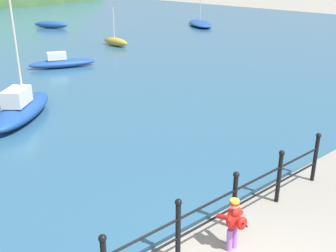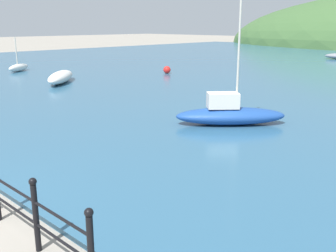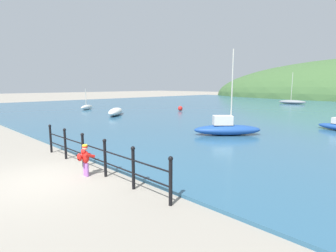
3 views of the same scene
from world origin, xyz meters
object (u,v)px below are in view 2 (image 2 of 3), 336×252
object	(u,v)px
boat_blue_hull	(230,114)
boat_far_right	(19,67)
boat_far_left	(61,77)
mooring_buoy	(167,70)

from	to	relation	value
boat_blue_hull	boat_far_right	xyz separation A→B (m)	(-19.97, 2.22, -0.09)
boat_far_left	mooring_buoy	distance (m)	7.60
boat_far_left	boat_far_right	bearing A→B (deg)	172.60
boat_far_right	mooring_buoy	distance (m)	10.77
boat_far_left	boat_far_right	distance (m)	7.24
boat_far_left	boat_far_right	xyz separation A→B (m)	(-7.18, 0.93, -0.05)
boat_blue_hull	boat_far_left	size ratio (longest dim) A/B	1.26
boat_far_left	mooring_buoy	bearing A→B (deg)	79.58
boat_far_right	boat_blue_hull	bearing A→B (deg)	-6.34
boat_far_right	mooring_buoy	world-z (taller)	boat_far_right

